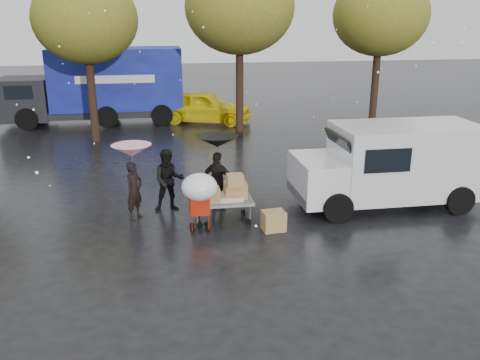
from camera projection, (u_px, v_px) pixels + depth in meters
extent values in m
plane|color=black|center=(205.00, 233.00, 12.09)|extent=(90.00, 90.00, 0.00)
imported|color=black|center=(134.00, 191.00, 12.74)|extent=(0.61, 0.65, 1.48)
imported|color=black|center=(169.00, 180.00, 13.26)|extent=(0.83, 0.65, 1.66)
imported|color=black|center=(218.00, 181.00, 13.32)|extent=(0.98, 0.83, 1.57)
cylinder|color=#4C4C4C|center=(134.00, 185.00, 12.69)|extent=(0.02, 0.02, 1.78)
cone|color=pink|center=(132.00, 151.00, 12.42)|extent=(0.98, 0.98, 0.30)
sphere|color=#4C4C4C|center=(132.00, 150.00, 12.41)|extent=(0.06, 0.06, 0.06)
cylinder|color=#4C4C4C|center=(218.00, 176.00, 13.28)|extent=(0.02, 0.02, 1.86)
cone|color=black|center=(217.00, 141.00, 12.99)|extent=(1.10, 1.10, 0.30)
sphere|color=#4C4C4C|center=(217.00, 140.00, 12.98)|extent=(0.06, 0.06, 0.06)
cube|color=slate|center=(222.00, 201.00, 12.58)|extent=(1.50, 0.80, 0.08)
cylinder|color=slate|center=(192.00, 193.00, 12.39)|extent=(0.04, 0.04, 0.60)
cube|color=#966541|center=(235.00, 190.00, 12.66)|extent=(0.55, 0.45, 0.40)
cube|color=#966541|center=(211.00, 195.00, 12.38)|extent=(0.45, 0.40, 0.35)
cube|color=#966541|center=(235.00, 180.00, 12.31)|extent=(0.40, 0.35, 0.28)
cube|color=#C5B089|center=(224.00, 197.00, 12.56)|extent=(0.90, 0.55, 0.12)
cylinder|color=black|center=(200.00, 225.00, 12.34)|extent=(0.16, 0.05, 0.16)
cylinder|color=black|center=(197.00, 215.00, 12.94)|extent=(0.16, 0.05, 0.16)
cylinder|color=black|center=(248.00, 222.00, 12.52)|extent=(0.16, 0.05, 0.16)
cylinder|color=black|center=(244.00, 212.00, 13.12)|extent=(0.16, 0.05, 0.16)
cube|color=#A21C09|center=(199.00, 204.00, 12.09)|extent=(0.47, 0.41, 0.45)
cylinder|color=#A21C09|center=(200.00, 192.00, 11.79)|extent=(0.42, 0.02, 0.02)
cylinder|color=#4C4C4C|center=(200.00, 195.00, 11.82)|extent=(0.02, 0.02, 0.60)
ellipsoid|color=white|center=(200.00, 187.00, 11.75)|extent=(0.84, 0.84, 0.63)
cylinder|color=black|center=(193.00, 230.00, 12.09)|extent=(0.12, 0.04, 0.12)
cylinder|color=black|center=(192.00, 225.00, 12.39)|extent=(0.12, 0.04, 0.12)
cylinder|color=black|center=(208.00, 229.00, 12.15)|extent=(0.12, 0.04, 0.12)
cylinder|color=black|center=(207.00, 224.00, 12.45)|extent=(0.12, 0.04, 0.12)
cube|color=silver|center=(406.00, 160.00, 13.60)|extent=(3.80, 2.00, 1.90)
cube|color=silver|center=(319.00, 178.00, 13.35)|extent=(1.20, 1.95, 1.10)
cube|color=black|center=(341.00, 146.00, 13.17)|extent=(0.37, 1.70, 0.67)
cube|color=slate|center=(298.00, 194.00, 13.39)|extent=(0.12, 1.90, 0.25)
cylinder|color=black|center=(337.00, 207.00, 12.63)|extent=(0.76, 0.28, 0.76)
cylinder|color=black|center=(314.00, 184.00, 14.42)|extent=(0.76, 0.28, 0.76)
cylinder|color=black|center=(459.00, 200.00, 13.15)|extent=(0.76, 0.28, 0.76)
cylinder|color=black|center=(422.00, 178.00, 14.93)|extent=(0.76, 0.28, 0.76)
cube|color=navy|center=(117.00, 78.00, 23.96)|extent=(6.00, 2.50, 2.80)
cube|color=black|center=(26.00, 99.00, 23.56)|extent=(2.20, 2.40, 1.90)
cube|color=black|center=(98.00, 111.00, 24.28)|extent=(8.00, 2.30, 0.35)
cube|color=silver|center=(115.00, 79.00, 22.74)|extent=(3.50, 0.03, 0.35)
cylinder|color=black|center=(27.00, 119.00, 22.75)|extent=(1.00, 0.30, 1.00)
cylinder|color=black|center=(38.00, 110.00, 24.90)|extent=(1.00, 0.30, 1.00)
cylinder|color=black|center=(162.00, 115.00, 23.69)|extent=(1.00, 0.30, 1.00)
cylinder|color=black|center=(161.00, 107.00, 25.84)|extent=(1.00, 0.30, 1.00)
cube|color=#966541|center=(274.00, 221.00, 12.18)|extent=(0.57, 0.48, 0.48)
cube|color=#966541|center=(310.00, 189.00, 14.56)|extent=(0.50, 0.39, 0.39)
imported|color=yellow|center=(204.00, 107.00, 24.24)|extent=(4.88, 3.30, 1.54)
cylinder|color=black|center=(91.00, 86.00, 20.23)|extent=(0.32, 0.32, 4.48)
ellipsoid|color=#4B621C|center=(85.00, 19.00, 19.44)|extent=(4.00, 4.00, 3.40)
cylinder|color=black|center=(240.00, 78.00, 21.10)|extent=(0.32, 0.32, 4.90)
ellipsoid|color=#4B621C|center=(240.00, 7.00, 20.24)|extent=(4.40, 4.40, 3.74)
cylinder|color=black|center=(375.00, 79.00, 22.09)|extent=(0.32, 0.32, 4.62)
ellipsoid|color=#4B621C|center=(381.00, 15.00, 21.27)|extent=(4.00, 4.00, 3.40)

